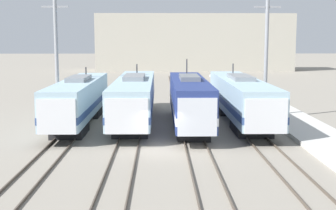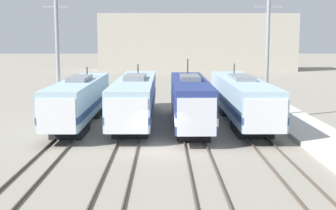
{
  "view_description": "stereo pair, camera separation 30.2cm",
  "coord_description": "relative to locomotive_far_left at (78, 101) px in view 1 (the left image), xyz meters",
  "views": [
    {
      "loc": [
        -0.09,
        -29.51,
        7.12
      ],
      "look_at": [
        0.47,
        3.37,
        2.46
      ],
      "focal_mm": 50.0,
      "sensor_mm": 36.0,
      "label": 1
    },
    {
      "loc": [
        0.21,
        -29.51,
        7.12
      ],
      "look_at": [
        0.47,
        3.37,
        2.46
      ],
      "focal_mm": 50.0,
      "sensor_mm": 36.0,
      "label": 2
    }
  ],
  "objects": [
    {
      "name": "catenary_tower_left",
      "position": [
        -2.3,
        2.97,
        3.71
      ],
      "size": [
        2.3,
        0.33,
        11.21
      ],
      "color": "gray",
      "rests_on": "ground_plane"
    },
    {
      "name": "catenary_tower_right",
      "position": [
        16.1,
        2.97,
        3.71
      ],
      "size": [
        2.3,
        0.33,
        11.21
      ],
      "color": "gray",
      "rests_on": "ground_plane"
    },
    {
      "name": "locomotive_center_right",
      "position": [
        9.11,
        -1.04,
        0.07
      ],
      "size": [
        2.79,
        16.81,
        5.37
      ],
      "color": "black",
      "rests_on": "ground_plane"
    },
    {
      "name": "ground_plane",
      "position": [
        6.83,
        -8.69,
        -2.09
      ],
      "size": [
        400.0,
        400.0,
        0.0
      ],
      "primitive_type": "plane",
      "color": "gray"
    },
    {
      "name": "platform",
      "position": [
        18.18,
        -8.69,
        -1.93
      ],
      "size": [
        4.0,
        120.0,
        0.32
      ],
      "color": "beige",
      "rests_on": "ground_plane"
    },
    {
      "name": "rail_pair_center_left",
      "position": [
        4.56,
        -8.69,
        -2.02
      ],
      "size": [
        1.51,
        120.0,
        0.15
      ],
      "color": "#4C4238",
      "rests_on": "ground_plane"
    },
    {
      "name": "rail_pair_center_right",
      "position": [
        9.11,
        -8.69,
        -2.02
      ],
      "size": [
        1.51,
        120.0,
        0.15
      ],
      "color": "#4C4238",
      "rests_on": "ground_plane"
    },
    {
      "name": "locomotive_far_right",
      "position": [
        13.67,
        1.21,
        -0.01
      ],
      "size": [
        3.1,
        19.85,
        4.81
      ],
      "color": "#232326",
      "rests_on": "ground_plane"
    },
    {
      "name": "depot_building",
      "position": [
        14.49,
        68.4,
        4.21
      ],
      "size": [
        43.7,
        9.34,
        12.61
      ],
      "color": "#B2AD9E",
      "rests_on": "ground_plane"
    },
    {
      "name": "locomotive_center_left",
      "position": [
        4.56,
        1.15,
        0.01
      ],
      "size": [
        3.13,
        19.87,
        4.76
      ],
      "color": "#232326",
      "rests_on": "ground_plane"
    },
    {
      "name": "rail_pair_far_right",
      "position": [
        13.67,
        -8.69,
        -2.02
      ],
      "size": [
        1.51,
        120.0,
        0.15
      ],
      "color": "#4C4238",
      "rests_on": "ground_plane"
    },
    {
      "name": "rail_pair_far_left",
      "position": [
        -0.0,
        -8.69,
        -2.02
      ],
      "size": [
        1.51,
        120.0,
        0.15
      ],
      "color": "#4C4238",
      "rests_on": "ground_plane"
    },
    {
      "name": "locomotive_far_left",
      "position": [
        0.0,
        0.0,
        0.0
      ],
      "size": [
        2.81,
        17.6,
        4.57
      ],
      "color": "#232326",
      "rests_on": "ground_plane"
    }
  ]
}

